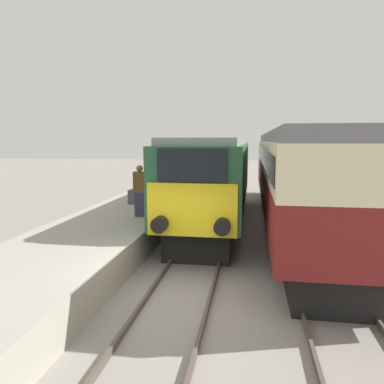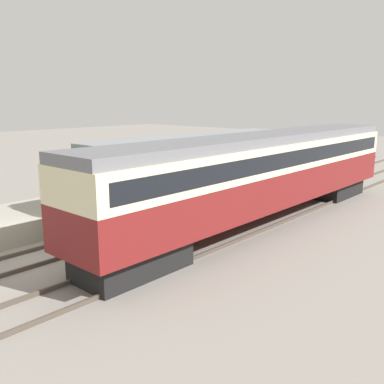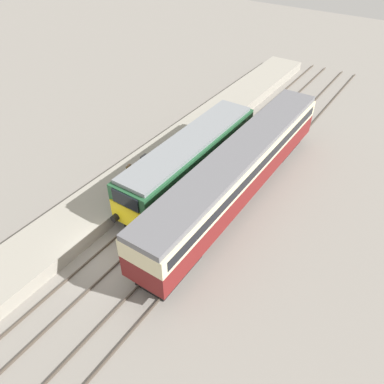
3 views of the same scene
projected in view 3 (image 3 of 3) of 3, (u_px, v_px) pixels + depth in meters
ground_plane at (107, 259)px, 21.11m from camera, size 120.00×120.00×0.00m
platform_left at (150, 166)px, 27.39m from camera, size 3.50×50.00×0.88m
rails_near_track at (161, 209)px, 24.27m from camera, size 1.51×60.00×0.14m
rails_far_track at (205, 230)px, 22.79m from camera, size 1.50×60.00×0.14m
locomotive at (190, 160)px, 25.17m from camera, size 2.70×13.13×3.69m
passenger_carriage at (238, 169)px, 23.78m from camera, size 2.75×19.31×3.92m
person_on_platform at (131, 176)px, 24.18m from camera, size 0.44×0.26×1.86m
luggage_crate at (147, 160)px, 26.70m from camera, size 0.70×0.56×0.60m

